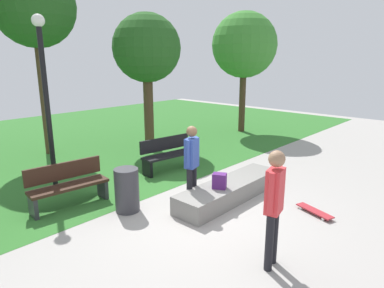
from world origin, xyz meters
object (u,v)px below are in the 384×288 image
Objects in this scene: skater_performing_trick at (274,200)px; tree_tall_oak at (147,49)px; park_bench_center_lawn at (68,184)px; lamp_post at (45,86)px; concrete_ledge at (230,190)px; tree_slender_maple at (34,7)px; trash_bin at (127,190)px; park_bench_by_oak at (168,153)px; skateboard_by_ledge at (315,211)px; skater_watching at (192,160)px; backpack_on_ledge at (219,181)px; tree_young_birch at (244,46)px.

tree_tall_oak is (3.42, 6.77, 2.25)m from skater_performing_trick.
lamp_post is (0.32, 1.30, 1.94)m from park_bench_center_lawn.
park_bench_center_lawn is at bearing -149.86° from tree_tall_oak.
tree_slender_maple reaches higher than concrete_ledge.
tree_slender_maple is 6.80m from trash_bin.
tree_slender_maple reaches higher than park_bench_by_oak.
skateboard_by_ledge is (0.51, -1.71, -0.13)m from concrete_ledge.
tree_slender_maple is (-1.45, 4.13, 4.01)m from park_bench_by_oak.
park_bench_center_lawn is 1.31m from trash_bin.
tree_tall_oak is (1.37, 2.41, 2.83)m from park_bench_by_oak.
tree_slender_maple is at bearing 69.88° from park_bench_center_lawn.
lamp_post is at bearing 98.39° from trash_bin.
tree_slender_maple is (1.57, 4.28, 4.01)m from park_bench_center_lawn.
skater_performing_trick is 1.05× the size of skater_watching.
park_bench_by_oak is at bearing 58.56° from skater_watching.
backpack_on_ledge is at bearing -47.84° from park_bench_center_lawn.
concrete_ledge is at bearing -99.88° from park_bench_by_oak.
tree_tall_oak reaches higher than trash_bin.
park_bench_by_oak is 2.66m from trash_bin.
lamp_post reaches higher than concrete_ledge.
backpack_on_ledge is (-0.48, -0.06, 0.36)m from concrete_ledge.
lamp_post is at bearing 117.71° from skateboard_by_ledge.
concrete_ledge is 0.60m from backpack_on_ledge.
backpack_on_ledge is 2.26m from skater_performing_trick.
tree_slender_maple is 1.45× the size of lamp_post.
park_bench_center_lawn is 6.07m from tree_slender_maple.
tree_tall_oak is 5.02× the size of trash_bin.
skater_performing_trick is 2.37m from skateboard_by_ledge.
concrete_ledge is 1.66× the size of skater_performing_trick.
skateboard_by_ledge is (2.13, 0.23, -0.99)m from skater_performing_trick.
park_bench_center_lawn is at bearing -104.00° from lamp_post.
tree_tall_oak is at bearing 44.63° from trash_bin.
skateboard_by_ledge is 7.41m from tree_tall_oak.
skateboard_by_ledge is at bearing 6.05° from skater_performing_trick.
skater_performing_trick is at bearing -130.07° from concrete_ledge.
concrete_ledge reaches higher than skateboard_by_ledge.
park_bench_center_lawn is (-3.10, 3.99, 0.42)m from skateboard_by_ledge.
tree_young_birch reaches higher than tree_tall_oak.
skateboard_by_ledge is 0.14× the size of tree_slender_maple.
park_bench_center_lawn is 1.83× the size of trash_bin.
tree_tall_oak is at bearing 30.14° from park_bench_center_lawn.
trash_bin is at bearing -135.37° from tree_tall_oak.
skateboard_by_ledge is at bearing -134.98° from tree_young_birch.
skater_watching is 1.04× the size of park_bench_center_lawn.
tree_young_birch reaches higher than skateboard_by_ledge.
tree_tall_oak is (2.27, 4.89, 2.75)m from backpack_on_ledge.
backpack_on_ledge is 0.19× the size of park_bench_by_oak.
concrete_ledge is 1.75× the size of skater_watching.
skater_watching reaches higher than park_bench_center_lawn.
lamp_post is at bearing 96.67° from skater_performing_trick.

